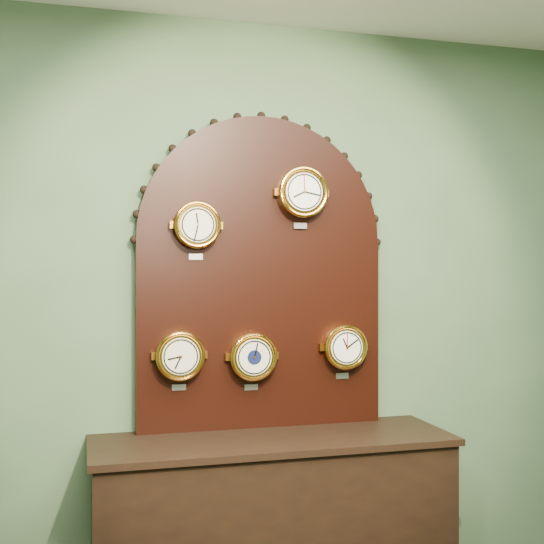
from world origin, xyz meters
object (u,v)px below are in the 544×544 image
object	(u,v)px
arabic_clock	(302,192)
barometer	(253,357)
hygrometer	(180,356)
shop_counter	(273,531)
roman_clock	(197,225)
tide_clock	(345,347)
display_board	(261,262)

from	to	relation	value
arabic_clock	barometer	distance (m)	0.82
hygrometer	barometer	size ratio (longest dim) A/B	1.00
shop_counter	roman_clock	bearing A→B (deg)	154.67
barometer	tide_clock	xyz separation A→B (m)	(0.46, 0.00, 0.03)
display_board	roman_clock	size ratio (longest dim) A/B	5.67
tide_clock	shop_counter	bearing A→B (deg)	-159.26
shop_counter	roman_clock	world-z (taller)	roman_clock
shop_counter	hygrometer	distance (m)	0.90
arabic_clock	hygrometer	world-z (taller)	arabic_clock
shop_counter	barometer	distance (m)	0.80
roman_clock	tide_clock	distance (m)	0.94
arabic_clock	display_board	bearing A→B (deg)	160.39
roman_clock	tide_clock	bearing A→B (deg)	-0.00
tide_clock	barometer	bearing A→B (deg)	-179.96
roman_clock	arabic_clock	bearing A→B (deg)	-0.08
arabic_clock	tide_clock	xyz separation A→B (m)	(0.22, 0.00, -0.75)
display_board	tide_clock	bearing A→B (deg)	-9.30
hygrometer	barometer	world-z (taller)	hygrometer
hygrometer	tide_clock	size ratio (longest dim) A/B	1.03
shop_counter	hygrometer	world-z (taller)	hygrometer
display_board	roman_clock	xyz separation A→B (m)	(-0.32, -0.07, 0.17)
roman_clock	hygrometer	xyz separation A→B (m)	(-0.08, -0.00, -0.60)
roman_clock	hygrometer	size ratio (longest dim) A/B	0.96
roman_clock	barometer	size ratio (longest dim) A/B	0.97
hygrometer	barometer	xyz separation A→B (m)	(0.35, -0.00, -0.02)
arabic_clock	tide_clock	bearing A→B (deg)	0.18
display_board	hygrometer	xyz separation A→B (m)	(-0.40, -0.07, -0.43)
arabic_clock	barometer	world-z (taller)	arabic_clock
arabic_clock	barometer	xyz separation A→B (m)	(-0.25, 0.00, -0.78)
display_board	tide_clock	size ratio (longest dim) A/B	5.65
display_board	arabic_clock	bearing A→B (deg)	-19.61
shop_counter	display_board	distance (m)	1.25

